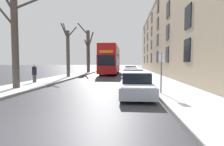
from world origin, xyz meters
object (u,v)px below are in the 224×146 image
(bare_tree_left_1, at_px, (68,51))
(pedestrian_left_sidewalk, at_px, (34,73))
(parked_car_1, at_px, (133,77))
(bare_tree_left_0, at_px, (14,28))
(parked_car_3, at_px, (130,71))
(street_sign_post, at_px, (161,71))
(parked_car_0, at_px, (136,85))
(bare_tree_left_2, at_px, (88,50))
(parked_car_2, at_px, (131,73))
(double_decker_bus, at_px, (110,59))

(bare_tree_left_1, bearing_deg, pedestrian_left_sidewalk, -96.17)
(parked_car_1, bearing_deg, bare_tree_left_0, -153.20)
(parked_car_3, xyz_separation_m, street_sign_post, (1.38, -17.31, 0.72))
(parked_car_0, xyz_separation_m, street_sign_post, (1.38, 0.13, 0.74))
(pedestrian_left_sidewalk, xyz_separation_m, street_sign_post, (9.81, -4.48, 0.41))
(bare_tree_left_2, bearing_deg, street_sign_post, -67.50)
(bare_tree_left_2, relative_size, parked_car_2, 2.09)
(bare_tree_left_1, relative_size, double_decker_bus, 0.59)
(parked_car_1, height_order, pedestrian_left_sidewalk, pedestrian_left_sidewalk)
(bare_tree_left_1, xyz_separation_m, parked_car_3, (7.72, 6.30, -2.68))
(bare_tree_left_2, height_order, pedestrian_left_sidewalk, bare_tree_left_2)
(bare_tree_left_1, xyz_separation_m, parked_car_2, (7.72, 0.70, -2.71))
(bare_tree_left_0, xyz_separation_m, bare_tree_left_1, (0.21, 9.78, -0.80))
(bare_tree_left_1, height_order, double_decker_bus, bare_tree_left_1)
(bare_tree_left_2, bearing_deg, double_decker_bus, -34.72)
(double_decker_bus, xyz_separation_m, street_sign_post, (4.65, -18.82, -1.17))
(double_decker_bus, bearing_deg, bare_tree_left_2, 145.28)
(parked_car_0, bearing_deg, pedestrian_left_sidewalk, 151.33)
(bare_tree_left_0, distance_m, parked_car_0, 8.77)
(parked_car_2, relative_size, pedestrian_left_sidewalk, 2.53)
(bare_tree_left_1, bearing_deg, parked_car_3, 39.22)
(bare_tree_left_2, relative_size, pedestrian_left_sidewalk, 5.30)
(parked_car_0, bearing_deg, bare_tree_left_1, 124.74)
(parked_car_1, bearing_deg, pedestrian_left_sidewalk, -174.89)
(parked_car_0, height_order, parked_car_1, parked_car_0)
(bare_tree_left_0, height_order, parked_car_3, bare_tree_left_0)
(parked_car_1, height_order, parked_car_2, parked_car_1)
(street_sign_post, bearing_deg, double_decker_bus, 103.89)
(parked_car_2, distance_m, street_sign_post, 11.81)
(double_decker_bus, distance_m, street_sign_post, 19.42)
(parked_car_2, height_order, pedestrian_left_sidewalk, pedestrian_left_sidewalk)
(parked_car_0, relative_size, pedestrian_left_sidewalk, 2.59)
(bare_tree_left_1, relative_size, parked_car_2, 1.57)
(bare_tree_left_0, bearing_deg, pedestrian_left_sidewalk, 98.72)
(parked_car_2, height_order, street_sign_post, street_sign_post)
(parked_car_3, distance_m, street_sign_post, 17.38)
(parked_car_0, distance_m, pedestrian_left_sidewalk, 9.61)
(parked_car_3, bearing_deg, parked_car_1, -90.00)
(double_decker_bus, height_order, street_sign_post, double_decker_bus)
(parked_car_2, bearing_deg, street_sign_post, -83.26)
(parked_car_1, xyz_separation_m, parked_car_3, (-0.00, 12.08, 0.02))
(bare_tree_left_2, height_order, parked_car_3, bare_tree_left_2)
(double_decker_bus, bearing_deg, bare_tree_left_1, -119.70)
(parked_car_3, xyz_separation_m, pedestrian_left_sidewalk, (-8.43, -12.83, 0.31))
(bare_tree_left_2, xyz_separation_m, pedestrian_left_sidewalk, (-0.76, -17.39, -3.28))
(bare_tree_left_1, xyz_separation_m, street_sign_post, (9.11, -11.01, -1.95))
(bare_tree_left_0, xyz_separation_m, parked_car_1, (7.93, 4.01, -3.50))
(bare_tree_left_1, distance_m, double_decker_bus, 9.03)
(parked_car_0, bearing_deg, parked_car_1, 90.00)
(parked_car_0, relative_size, parked_car_3, 1.03)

